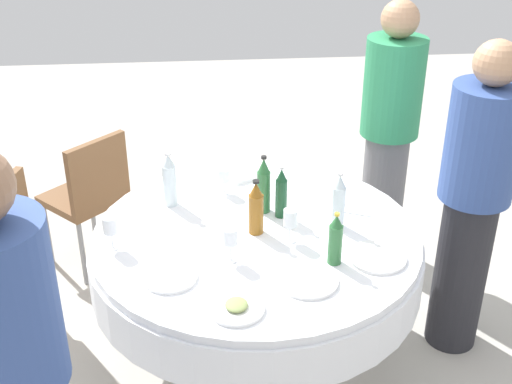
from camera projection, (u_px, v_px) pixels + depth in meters
The scene contains 22 objects.
ground_plane at pixel (256, 354), 3.50m from camera, with size 10.00×10.00×0.00m, color #B7B2A8.
dining_table at pixel (256, 258), 3.21m from camera, with size 1.55×1.55×0.74m.
bottle_clear_left at pixel (339, 202), 3.13m from camera, with size 0.06×0.06×0.28m.
bottle_amber_south at pixel (255, 208), 3.09m from camera, with size 0.07×0.07×0.27m.
bottle_dark_green_outer at pixel (281, 193), 3.22m from camera, with size 0.06×0.06×0.27m.
bottle_green_right at pixel (264, 186), 3.25m from camera, with size 0.07×0.07×0.30m.
bottle_clear_inner at pixel (170, 181), 3.31m from camera, with size 0.07×0.07×0.28m.
bottle_green_east at pixel (335, 240), 2.87m from camera, with size 0.06×0.06×0.25m.
wine_glass_right at pixel (290, 220), 3.03m from camera, with size 0.06×0.06×0.16m.
wine_glass_inner at pixel (224, 176), 3.44m from camera, with size 0.06×0.06×0.14m.
wine_glass_east at pixel (230, 238), 2.89m from camera, with size 0.06×0.06×0.16m.
wine_glass_rear at pixel (110, 226), 2.97m from camera, with size 0.07×0.07×0.16m.
plate_mid at pixel (308, 281), 2.79m from camera, with size 0.25×0.25×0.02m.
plate_far at pixel (377, 257), 2.95m from camera, with size 0.26×0.26×0.02m.
plate_north at pixel (170, 277), 2.82m from camera, with size 0.23×0.23×0.02m.
plate_front at pixel (237, 308), 2.63m from camera, with size 0.22×0.22×0.04m.
fork_south at pixel (355, 213), 3.29m from camera, with size 0.18×0.02×0.01m, color silver.
folded_napkin at pixel (242, 176), 3.62m from camera, with size 0.14×0.14×0.02m, color white.
person_left at pixel (389, 131), 3.96m from camera, with size 0.34×0.34×1.59m.
person_south at pixel (16, 384), 2.08m from camera, with size 0.34×0.34×1.69m.
person_outer at pixel (473, 199), 3.21m from camera, with size 0.34×0.34×1.61m.
chair_rear at pixel (90, 192), 3.96m from camera, with size 0.57×0.57×0.87m.
Camera 1 is at (2.67, -0.23, 2.40)m, focal length 47.55 mm.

